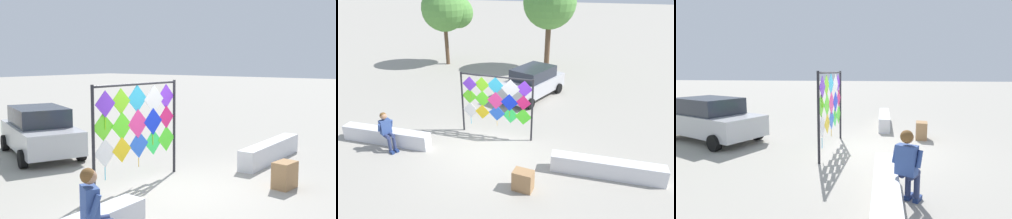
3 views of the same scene
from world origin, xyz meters
TOP-DOWN VIEW (x-y plane):
  - ground at (0.00, 0.00)m, footprint 120.00×120.00m
  - plaza_ledge_left at (-3.86, -0.43)m, footprint 3.38×0.44m
  - plaza_ledge_right at (3.86, -0.43)m, footprint 3.38×0.44m
  - kite_display_rack at (-0.14, 1.20)m, footprint 2.80×0.21m
  - seated_vendor at (-3.49, -0.81)m, footprint 0.68×0.61m
  - parked_car at (0.39, 5.56)m, footprint 3.00×4.15m
  - cardboard_box_large at (1.53, -1.72)m, footprint 0.62×0.45m
  - tree_far_right at (0.46, 10.58)m, footprint 3.18×3.18m
  - tree_broadleaf at (-6.21, 10.09)m, footprint 3.14×2.96m

SIDE VIEW (x-z plane):
  - ground at x=0.00m, z-range 0.00..0.00m
  - plaza_ledge_left at x=-3.86m, z-range 0.00..0.56m
  - plaza_ledge_right at x=3.86m, z-range 0.00..0.56m
  - cardboard_box_large at x=1.53m, z-range 0.00..0.61m
  - parked_car at x=0.39m, z-range 0.01..1.49m
  - seated_vendor at x=-3.49m, z-range 0.11..1.52m
  - kite_display_rack at x=-0.14m, z-range 0.28..2.68m
  - tree_broadleaf at x=-6.21m, z-range 0.98..6.03m
  - tree_far_right at x=0.46m, z-range 1.26..6.97m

